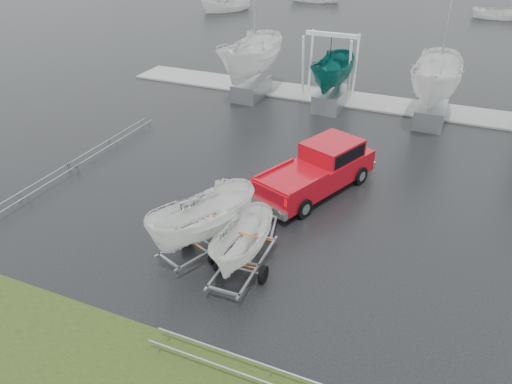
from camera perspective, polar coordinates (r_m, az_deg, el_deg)
name	(u,v)px	position (r m, az deg, el deg)	size (l,w,h in m)	color
ground_plane	(265,190)	(22.09, 1.07, 0.26)	(120.00, 120.00, 0.00)	black
grass_verge	(108,376)	(14.77, -16.56, -19.55)	(40.00, 40.00, 0.00)	#223012
dock	(342,98)	(33.43, 9.80, 10.52)	(30.00, 3.00, 0.12)	gray
pickup_truck	(320,167)	(21.85, 7.38, 2.83)	(4.17, 6.48, 2.04)	#A00814
trailer_hitched	(202,185)	(16.83, -6.24, 0.82)	(2.40, 3.78, 5.17)	gray
trailer_parked	(242,215)	(15.98, -1.56, -2.62)	(1.80, 3.63, 4.29)	gray
boat_hoist	(330,56)	(32.90, 8.48, 15.10)	(3.30, 2.18, 4.12)	silver
keelboat_0	(252,28)	(32.14, -0.52, 18.21)	(2.75, 3.20, 10.93)	gray
keelboat_1	(334,56)	(30.90, 8.96, 15.14)	(2.06, 3.20, 6.58)	gray
keelboat_2	(443,49)	(29.56, 20.55, 15.11)	(2.68, 3.20, 10.86)	gray
mast_rack_0	(112,141)	(26.99, -16.09, 5.64)	(0.56, 6.50, 0.06)	gray
mast_rack_1	(23,194)	(23.22, -25.05, -0.24)	(0.56, 6.50, 0.06)	gray
mast_rack_2	(267,374)	(13.83, 1.32, -20.10)	(7.00, 0.56, 0.06)	gray
moored_boat_0	(227,11)	(62.99, -3.35, 19.94)	(3.58, 3.60, 11.40)	white
moored_boat_1	(314,2)	(69.71, 6.69, 20.78)	(2.83, 2.77, 11.35)	white
moored_boat_2	(497,19)	(64.09, 25.83, 17.38)	(2.29, 2.24, 10.75)	white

